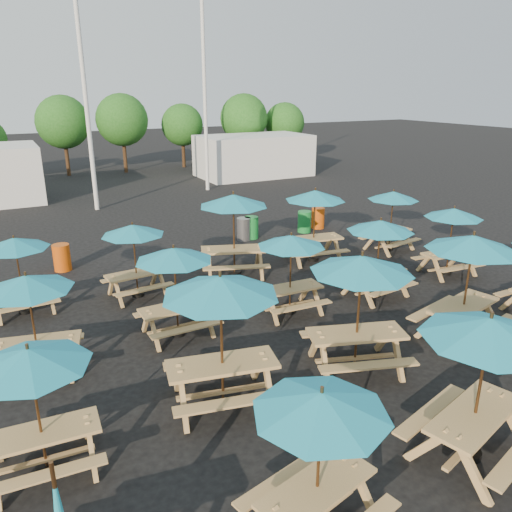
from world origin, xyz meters
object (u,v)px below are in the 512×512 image
picnic_unit_8 (488,339)px  picnic_unit_6 (174,261)px  picnic_unit_10 (291,246)px  picnic_unit_19 (393,200)px  picnic_unit_4 (321,413)px  picnic_unit_5 (220,295)px  picnic_unit_13 (472,250)px  picnic_unit_2 (28,290)px  picnic_unit_3 (15,249)px  picnic_unit_14 (380,231)px  waste_bin_1 (244,229)px  picnic_unit_11 (233,206)px  waste_bin_4 (318,218)px  waste_bin_3 (304,222)px  waste_bin_2 (251,228)px  picnic_unit_18 (453,218)px  picnic_unit_15 (315,200)px  waste_bin_0 (62,257)px  picnic_unit_1 (30,367)px  picnic_unit_9 (361,272)px  picnic_unit_7 (133,235)px

picnic_unit_8 → picnic_unit_6: bearing=98.7°
picnic_unit_10 → picnic_unit_8: bearing=-90.0°
picnic_unit_19 → picnic_unit_4: bearing=-145.5°
picnic_unit_5 → picnic_unit_13: (5.94, -0.21, -0.03)m
picnic_unit_2 → picnic_unit_3: picnic_unit_2 is taller
picnic_unit_2 → picnic_unit_14: size_ratio=0.98×
picnic_unit_10 → waste_bin_1: size_ratio=2.47×
picnic_unit_11 → waste_bin_4: size_ratio=3.13×
waste_bin_3 → picnic_unit_6: bearing=-140.9°
picnic_unit_3 → picnic_unit_8: bearing=-60.4°
picnic_unit_4 → waste_bin_2: (5.35, 12.29, -1.39)m
picnic_unit_11 → picnic_unit_18: (5.89, -3.01, -0.38)m
picnic_unit_15 → waste_bin_0: picnic_unit_15 is taller
picnic_unit_11 → picnic_unit_14: bearing=-30.4°
picnic_unit_11 → picnic_unit_13: bearing=-44.8°
waste_bin_0 → picnic_unit_8: bearing=-69.3°
waste_bin_1 → picnic_unit_3: bearing=-158.1°
picnic_unit_6 → picnic_unit_1: bearing=-136.3°
picnic_unit_2 → picnic_unit_13: bearing=-5.0°
picnic_unit_5 → picnic_unit_10: size_ratio=1.21×
waste_bin_1 → waste_bin_3: size_ratio=1.00×
waste_bin_4 → picnic_unit_14: bearing=-111.4°
picnic_unit_9 → waste_bin_1: picnic_unit_9 is taller
picnic_unit_9 → picnic_unit_19: bearing=61.9°
picnic_unit_1 → picnic_unit_9: size_ratio=0.83×
picnic_unit_1 → picnic_unit_14: (8.87, 2.92, 0.07)m
picnic_unit_11 → waste_bin_1: size_ratio=3.13×
waste_bin_2 → picnic_unit_15: bearing=-78.8°
picnic_unit_2 → picnic_unit_8: picnic_unit_8 is taller
waste_bin_0 → waste_bin_1: size_ratio=1.00×
picnic_unit_4 → waste_bin_2: bearing=53.3°
picnic_unit_10 → picnic_unit_13: 4.13m
picnic_unit_5 → picnic_unit_6: picnic_unit_5 is taller
waste_bin_0 → picnic_unit_14: bearing=-39.9°
picnic_unit_18 → picnic_unit_13: bearing=-128.6°
picnic_unit_6 → waste_bin_3: (7.42, 6.04, -1.43)m
picnic_unit_11 → picnic_unit_15: picnic_unit_11 is taller
picnic_unit_1 → waste_bin_1: (8.03, 9.46, -1.38)m
waste_bin_4 → picnic_unit_3: bearing=-163.9°
picnic_unit_2 → picnic_unit_7: picnic_unit_2 is taller
picnic_unit_1 → picnic_unit_10: size_ratio=1.01×
waste_bin_3 → picnic_unit_10: bearing=-125.7°
picnic_unit_3 → waste_bin_1: size_ratio=2.39×
picnic_unit_7 → waste_bin_4: bearing=16.8°
picnic_unit_19 → waste_bin_4: size_ratio=2.52×
picnic_unit_1 → picnic_unit_18: (12.00, 3.24, -0.00)m
picnic_unit_6 → picnic_unit_8: picnic_unit_8 is taller
picnic_unit_15 → waste_bin_2: (-0.65, 3.27, -1.63)m
picnic_unit_9 → picnic_unit_18: bearing=45.5°
picnic_unit_13 → waste_bin_0: 11.91m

